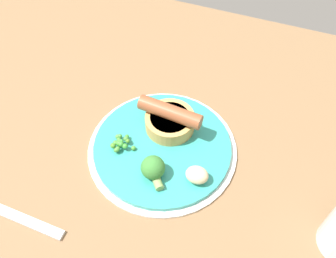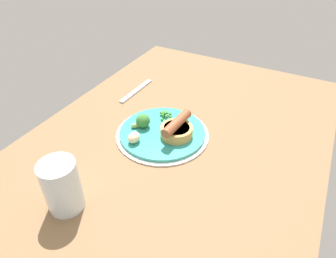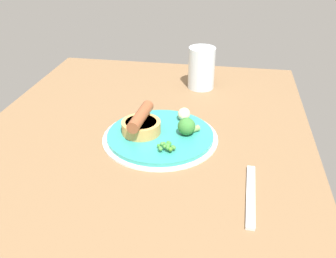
% 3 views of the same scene
% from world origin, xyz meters
% --- Properties ---
extents(dining_table, '(1.10, 0.80, 0.03)m').
position_xyz_m(dining_table, '(0.00, 0.00, 0.01)').
color(dining_table, brown).
rests_on(dining_table, ground).
extents(dinner_plate, '(0.27, 0.27, 0.01)m').
position_xyz_m(dinner_plate, '(0.03, -0.04, 0.04)').
color(dinner_plate, silver).
rests_on(dinner_plate, dining_table).
extents(sausage_pudding, '(0.12, 0.09, 0.06)m').
position_xyz_m(sausage_pudding, '(0.03, 0.00, 0.07)').
color(sausage_pudding, tan).
rests_on(sausage_pudding, dinner_plate).
extents(pea_pile, '(0.04, 0.04, 0.02)m').
position_xyz_m(pea_pile, '(-0.04, -0.07, 0.05)').
color(pea_pile, '#428633').
rests_on(pea_pile, dinner_plate).
extents(broccoli_floret_near, '(0.05, 0.05, 0.04)m').
position_xyz_m(broccoli_floret_near, '(0.04, -0.11, 0.06)').
color(broccoli_floret_near, '#387A33').
rests_on(broccoli_floret_near, dinner_plate).
extents(potato_chunk_0, '(0.04, 0.03, 0.03)m').
position_xyz_m(potato_chunk_0, '(0.11, -0.09, 0.06)').
color(potato_chunk_0, beige).
rests_on(potato_chunk_0, dinner_plate).
extents(fork, '(0.18, 0.02, 0.01)m').
position_xyz_m(fork, '(-0.14, -0.25, 0.03)').
color(fork, silver).
rests_on(fork, dining_table).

